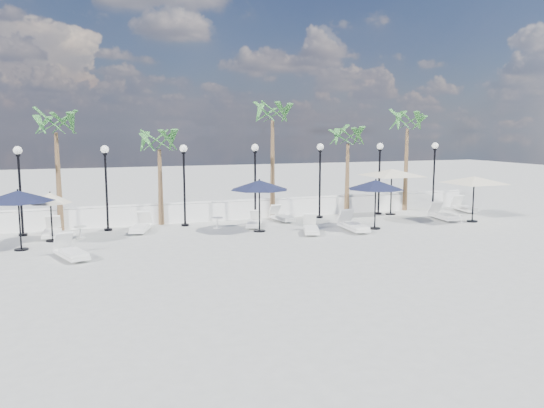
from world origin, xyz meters
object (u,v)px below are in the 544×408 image
object	(u,v)px
lounger_4	(311,228)
parasol_navy_mid	(259,185)
lounger_8	(464,207)
parasol_cream_small	(50,199)
lounger_7	(443,215)
parasol_navy_right	(376,185)
parasol_cream_sq_a	(392,169)
lounger_1	(52,231)
parasol_cream_sq_b	(474,177)
lounger_6	(281,217)
parasol_navy_left	(18,196)
lounger_0	(71,252)
lounger_5	(353,225)
lounger_2	(254,222)
lounger_3	(141,226)

from	to	relation	value
lounger_4	parasol_navy_mid	distance (m)	2.96
lounger_8	parasol_cream_small	distance (m)	21.33
lounger_7	parasol_navy_mid	distance (m)	9.90
parasol_navy_right	parasol_cream_sq_a	size ratio (longest dim) A/B	0.48
lounger_1	lounger_8	xyz separation A→B (m)	(21.32, -0.10, 0.01)
lounger_4	parasol_cream_sq_a	world-z (taller)	parasol_cream_sq_a
parasol_navy_right	parasol_cream_sq_b	world-z (taller)	parasol_cream_sq_b
lounger_4	lounger_6	size ratio (longest dim) A/B	1.06
parasol_navy_left	parasol_navy_right	xyz separation A→B (m)	(14.84, -0.71, -0.02)
lounger_7	parasol_cream_sq_b	bearing A→B (deg)	-35.89
parasol_cream_small	lounger_1	bearing A→B (deg)	93.91
lounger_0	parasol_cream_small	size ratio (longest dim) A/B	1.04
parasol_navy_right	parasol_cream_sq_b	xyz separation A→B (m)	(5.55, 0.04, 0.21)
lounger_1	lounger_5	distance (m)	13.07
lounger_1	lounger_4	xyz separation A→B (m)	(10.68, -2.99, -0.01)
lounger_1	lounger_6	world-z (taller)	lounger_1
parasol_cream_sq_a	parasol_cream_sq_b	size ratio (longest dim) A/B	1.11
lounger_1	lounger_8	distance (m)	21.32
parasol_navy_left	lounger_2	bearing A→B (deg)	9.45
parasol_navy_mid	parasol_cream_sq_b	world-z (taller)	parasol_cream_sq_b
lounger_6	parasol_cream_sq_a	xyz separation A→B (m)	(6.31, -0.00, 2.22)
lounger_7	lounger_4	bearing A→B (deg)	-165.31
lounger_6	parasol_cream_sq_a	size ratio (longest dim) A/B	0.35
parasol_navy_right	parasol_cream_sq_a	xyz separation A→B (m)	(3.02, 3.43, 0.41)
parasol_cream_sq_a	parasol_cream_small	xyz separation A→B (m)	(-16.83, -1.38, -0.69)
lounger_0	parasol_navy_mid	xyz separation A→B (m)	(7.87, 2.60, 1.83)
parasol_cream_small	parasol_navy_right	bearing A→B (deg)	-8.45
lounger_7	lounger_2	bearing A→B (deg)	179.59
parasol_navy_right	parasol_cream_sq_b	distance (m)	5.56
lounger_0	parasol_cream_sq_b	distance (m)	18.77
parasol_navy_mid	parasol_navy_left	bearing A→B (deg)	-177.11
lounger_2	lounger_3	size ratio (longest dim) A/B	0.86
parasol_navy_left	lounger_7	bearing A→B (deg)	0.86
lounger_4	parasol_cream_sq_a	distance (m)	7.42
lounger_4	parasol_navy_right	world-z (taller)	parasol_navy_right
parasol_cream_small	parasol_navy_mid	bearing A→B (deg)	-5.68
parasol_navy_right	parasol_cream_small	world-z (taller)	parasol_navy_right
lounger_6	lounger_7	bearing A→B (deg)	-25.61
lounger_2	parasol_cream_small	bearing A→B (deg)	-153.19
lounger_7	parasol_cream_sq_a	size ratio (longest dim) A/B	0.39
lounger_0	parasol_navy_left	distance (m)	3.30
lounger_1	lounger_8	size ratio (longest dim) A/B	0.95
lounger_6	parasol_navy_mid	world-z (taller)	parasol_navy_mid
lounger_3	parasol_navy_right	distance (m)	10.73
lounger_7	parasol_navy_right	distance (m)	4.98
parasol_navy_mid	parasol_navy_right	distance (m)	5.32
lounger_1	parasol_navy_left	distance (m)	3.08
lounger_2	parasol_navy_right	distance (m)	5.86
lounger_0	parasol_cream_small	world-z (taller)	parasol_cream_small
parasol_navy_right	lounger_1	bearing A→B (deg)	167.76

